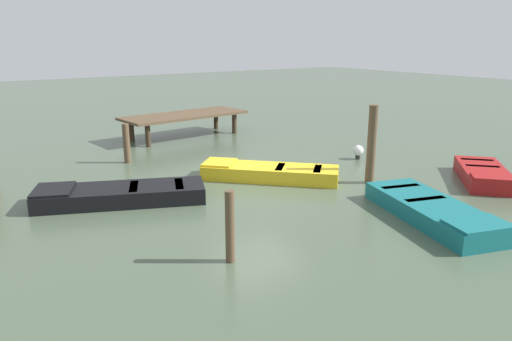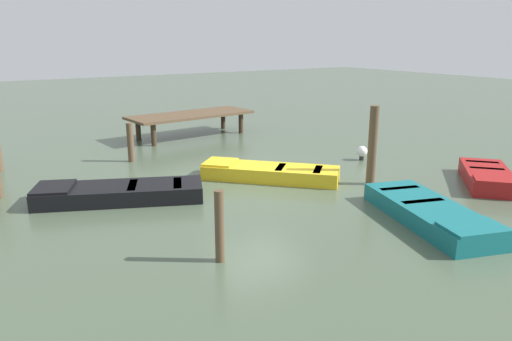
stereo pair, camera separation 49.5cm
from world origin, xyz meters
name	(u,v)px [view 1 (the left image)]	position (x,y,z in m)	size (l,w,h in m)	color
ground_plane	(256,182)	(0.00, 0.00, 0.00)	(80.00, 80.00, 0.00)	#475642
dock_segment	(185,117)	(1.22, 6.95, 0.84)	(5.27, 2.44, 0.95)	brown
rowboat_red	(484,174)	(5.38, -3.58, 0.22)	(2.85, 2.74, 0.46)	maroon
rowboat_yellow	(269,172)	(0.48, 0.04, 0.22)	(3.49, 3.54, 0.46)	gold
rowboat_black	(120,194)	(-3.74, 0.51, 0.22)	(4.22, 2.74, 0.46)	black
rowboat_teal	(433,211)	(1.65, -4.60, 0.22)	(2.35, 3.85, 0.46)	#14666B
mooring_piling_near_right	(126,143)	(-2.22, 4.20, 0.64)	(0.21, 0.21, 1.29)	brown
mooring_piling_far_right	(372,145)	(2.62, -1.83, 1.10)	(0.25, 0.25, 2.20)	brown
mooring_piling_far_left	(230,227)	(-3.18, -3.81, 0.68)	(0.17, 0.17, 1.36)	brown
marker_buoy	(358,151)	(4.35, 0.27, 0.29)	(0.36, 0.36, 0.48)	#262626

